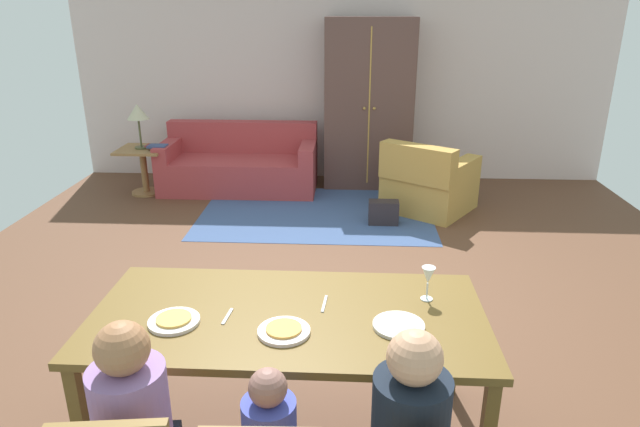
{
  "coord_description": "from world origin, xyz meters",
  "views": [
    {
      "loc": [
        0.13,
        -3.93,
        2.2
      ],
      "look_at": [
        -0.06,
        -0.31,
        0.85
      ],
      "focal_mm": 31.08,
      "sensor_mm": 36.0,
      "label": 1
    }
  ],
  "objects_px": {
    "plate_near_man": "(174,321)",
    "armoire": "(369,105)",
    "armchair": "(428,184)",
    "handbag": "(383,213)",
    "couch": "(240,166)",
    "dining_table": "(288,325)",
    "plate_near_woman": "(399,325)",
    "book_lower": "(155,146)",
    "side_table": "(144,164)",
    "plate_near_child": "(284,331)",
    "wine_glass": "(428,277)",
    "table_lamp": "(138,113)",
    "book_upper": "(158,146)"
  },
  "relations": [
    {
      "from": "couch",
      "to": "table_lamp",
      "type": "xyz_separation_m",
      "value": [
        -1.15,
        -0.26,
        0.71
      ]
    },
    {
      "from": "plate_near_woman",
      "to": "side_table",
      "type": "height_order",
      "value": "plate_near_woman"
    },
    {
      "from": "plate_near_woman",
      "to": "book_lower",
      "type": "distance_m",
      "value": 5.01
    },
    {
      "from": "couch",
      "to": "armchair",
      "type": "distance_m",
      "value": 2.4
    },
    {
      "from": "couch",
      "to": "armchair",
      "type": "height_order",
      "value": "same"
    },
    {
      "from": "dining_table",
      "to": "armchair",
      "type": "xyz_separation_m",
      "value": [
        1.19,
        3.65,
        -0.38
      ]
    },
    {
      "from": "plate_near_woman",
      "to": "armchair",
      "type": "relative_size",
      "value": 0.21
    },
    {
      "from": "table_lamp",
      "to": "book_upper",
      "type": "height_order",
      "value": "table_lamp"
    },
    {
      "from": "plate_near_man",
      "to": "plate_near_woman",
      "type": "relative_size",
      "value": 1.0
    },
    {
      "from": "dining_table",
      "to": "table_lamp",
      "type": "height_order",
      "value": "table_lamp"
    },
    {
      "from": "dining_table",
      "to": "couch",
      "type": "distance_m",
      "value": 4.51
    },
    {
      "from": "book_upper",
      "to": "armoire",
      "type": "bearing_deg",
      "value": 13.01
    },
    {
      "from": "wine_glass",
      "to": "side_table",
      "type": "relative_size",
      "value": 0.32
    },
    {
      "from": "book_upper",
      "to": "plate_near_man",
      "type": "bearing_deg",
      "value": -70.32
    },
    {
      "from": "plate_near_child",
      "to": "armoire",
      "type": "xyz_separation_m",
      "value": [
        0.53,
        4.82,
        0.28
      ]
    },
    {
      "from": "book_upper",
      "to": "plate_near_woman",
      "type": "bearing_deg",
      "value": -58.12
    },
    {
      "from": "armoire",
      "to": "book_lower",
      "type": "bearing_deg",
      "value": -169.5
    },
    {
      "from": "dining_table",
      "to": "wine_glass",
      "type": "bearing_deg",
      "value": 14.18
    },
    {
      "from": "plate_near_child",
      "to": "side_table",
      "type": "height_order",
      "value": "plate_near_child"
    },
    {
      "from": "plate_near_man",
      "to": "armoire",
      "type": "height_order",
      "value": "armoire"
    },
    {
      "from": "plate_near_woman",
      "to": "armchair",
      "type": "distance_m",
      "value": 3.83
    },
    {
      "from": "armchair",
      "to": "side_table",
      "type": "distance_m",
      "value": 3.47
    },
    {
      "from": "dining_table",
      "to": "armchair",
      "type": "distance_m",
      "value": 3.86
    },
    {
      "from": "couch",
      "to": "armoire",
      "type": "distance_m",
      "value": 1.81
    },
    {
      "from": "plate_near_child",
      "to": "wine_glass",
      "type": "xyz_separation_m",
      "value": [
        0.71,
        0.36,
        0.12
      ]
    },
    {
      "from": "armchair",
      "to": "handbag",
      "type": "height_order",
      "value": "armchair"
    },
    {
      "from": "couch",
      "to": "armchair",
      "type": "bearing_deg",
      "value": -17.06
    },
    {
      "from": "couch",
      "to": "book_upper",
      "type": "height_order",
      "value": "couch"
    },
    {
      "from": "armoire",
      "to": "handbag",
      "type": "distance_m",
      "value": 1.72
    },
    {
      "from": "dining_table",
      "to": "couch",
      "type": "relative_size",
      "value": 1.02
    },
    {
      "from": "dining_table",
      "to": "plate_near_child",
      "type": "relative_size",
      "value": 7.92
    },
    {
      "from": "armoire",
      "to": "side_table",
      "type": "height_order",
      "value": "armoire"
    },
    {
      "from": "couch",
      "to": "handbag",
      "type": "xyz_separation_m",
      "value": [
        1.77,
        -1.16,
        -0.17
      ]
    },
    {
      "from": "armchair",
      "to": "handbag",
      "type": "bearing_deg",
      "value": -138.77
    },
    {
      "from": "book_lower",
      "to": "handbag",
      "type": "relative_size",
      "value": 0.69
    },
    {
      "from": "side_table",
      "to": "handbag",
      "type": "xyz_separation_m",
      "value": [
        2.93,
        -0.9,
        -0.25
      ]
    },
    {
      "from": "plate_near_man",
      "to": "book_lower",
      "type": "bearing_deg",
      "value": 110.05
    },
    {
      "from": "plate_near_child",
      "to": "handbag",
      "type": "xyz_separation_m",
      "value": [
        0.67,
        3.38,
        -0.64
      ]
    },
    {
      "from": "armchair",
      "to": "table_lamp",
      "type": "height_order",
      "value": "table_lamp"
    },
    {
      "from": "armchair",
      "to": "armoire",
      "type": "relative_size",
      "value": 0.57
    },
    {
      "from": "book_lower",
      "to": "handbag",
      "type": "xyz_separation_m",
      "value": [
        2.78,
        -0.96,
        -0.46
      ]
    },
    {
      "from": "plate_near_woman",
      "to": "dining_table",
      "type": "bearing_deg",
      "value": 169.59
    },
    {
      "from": "plate_near_child",
      "to": "table_lamp",
      "type": "relative_size",
      "value": 0.46
    },
    {
      "from": "plate_near_child",
      "to": "book_lower",
      "type": "relative_size",
      "value": 1.14
    },
    {
      "from": "couch",
      "to": "plate_near_man",
      "type": "bearing_deg",
      "value": -82.94
    },
    {
      "from": "dining_table",
      "to": "couch",
      "type": "bearing_deg",
      "value": 104.16
    },
    {
      "from": "plate_near_child",
      "to": "handbag",
      "type": "distance_m",
      "value": 3.5
    },
    {
      "from": "wine_glass",
      "to": "armchair",
      "type": "distance_m",
      "value": 3.55
    },
    {
      "from": "couch",
      "to": "armoire",
      "type": "relative_size",
      "value": 0.92
    },
    {
      "from": "book_lower",
      "to": "dining_table",
      "type": "bearing_deg",
      "value": -63.13
    }
  ]
}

